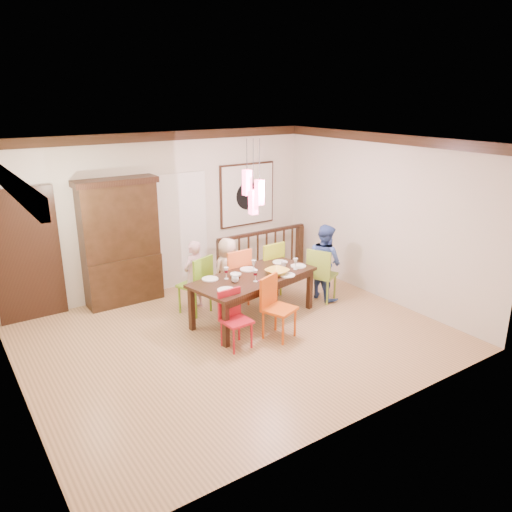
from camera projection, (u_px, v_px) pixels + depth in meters
floor at (237, 337)px, 7.59m from camera, size 6.00×6.00×0.00m
ceiling at (235, 143)px, 6.69m from camera, size 6.00×6.00×0.00m
wall_back at (164, 213)px, 9.11m from camera, size 6.00×0.00×6.00m
wall_left at (7, 290)px, 5.55m from camera, size 0.00×5.00×5.00m
wall_right at (381, 218)px, 8.74m from camera, size 0.00×5.00×5.00m
crown_molding at (235, 149)px, 6.72m from camera, size 6.00×5.00×0.16m
panel_door at (27, 257)px, 7.92m from camera, size 1.04×0.07×2.24m
white_doorway at (183, 232)px, 9.39m from camera, size 0.97×0.05×2.22m
painting at (247, 195)px, 9.99m from camera, size 1.25×0.06×1.25m
pendant_cluster at (253, 192)px, 7.57m from camera, size 0.27×0.21×1.14m
dining_table at (253, 280)px, 8.02m from camera, size 2.23×1.34×0.75m
chair_far_left at (194, 280)px, 8.29m from camera, size 0.58×0.58×1.00m
chair_far_mid at (233, 272)px, 8.61m from camera, size 0.47×0.47×1.03m
chair_far_right at (267, 264)px, 9.04m from camera, size 0.48×0.48×1.02m
chair_near_left at (236, 316)px, 7.15m from camera, size 0.40×0.40×0.85m
chair_near_mid at (280, 304)px, 7.42m from camera, size 0.56×0.56×0.95m
chair_end_right at (322, 270)px, 8.80m from camera, size 0.59×0.59×0.98m
china_hutch at (120, 242)px, 8.57m from camera, size 1.39×0.46×2.20m
balustrade at (262, 253)px, 9.94m from camera, size 2.04×0.12×0.96m
person_far_left at (194, 275)px, 8.41m from camera, size 0.52×0.44×1.21m
person_far_mid at (228, 271)px, 8.70m from camera, size 0.61×0.43×1.17m
person_end_right at (325, 262)px, 8.86m from camera, size 0.54×0.68×1.36m
serving_bowl at (277, 272)px, 8.03m from camera, size 0.42×0.42×0.09m
small_bowl at (236, 275)px, 7.93m from camera, size 0.22×0.22×0.06m
cup_left at (235, 280)px, 7.70m from camera, size 0.14×0.14×0.09m
cup_right at (284, 264)px, 8.39m from camera, size 0.11×0.11×0.09m
plate_far_left at (210, 279)px, 7.83m from camera, size 0.26×0.26×0.01m
plate_far_mid at (248, 269)px, 8.26m from camera, size 0.26×0.26×0.01m
plate_far_right at (280, 262)px, 8.61m from camera, size 0.26×0.26×0.01m
plate_near_left at (226, 290)px, 7.39m from camera, size 0.26×0.26×0.01m
plate_near_mid at (287, 275)px, 7.99m from camera, size 0.26×0.26×0.01m
plate_end_right at (298, 266)px, 8.41m from camera, size 0.26×0.26×0.01m
wine_glass_a at (226, 273)px, 7.83m from camera, size 0.08×0.08×0.19m
wine_glass_b at (254, 266)px, 8.16m from camera, size 0.08×0.08×0.19m
wine_glass_c at (255, 276)px, 7.72m from camera, size 0.08×0.08×0.19m
wine_glass_d at (295, 264)px, 8.25m from camera, size 0.08×0.08×0.19m
napkin at (265, 281)px, 7.75m from camera, size 0.18×0.14×0.01m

